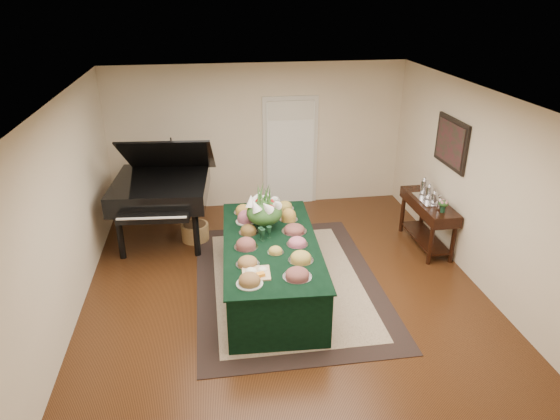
{
  "coord_description": "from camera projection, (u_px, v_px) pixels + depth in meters",
  "views": [
    {
      "loc": [
        -0.96,
        -6.02,
        3.93
      ],
      "look_at": [
        0.0,
        0.3,
        1.05
      ],
      "focal_mm": 32.0,
      "sensor_mm": 36.0,
      "label": 1
    }
  ],
  "objects": [
    {
      "name": "tea_service",
      "position": [
        430.0,
        194.0,
        7.9
      ],
      "size": [
        0.34,
        0.74,
        0.3
      ],
      "color": "silver",
      "rests_on": "mahogany_sideboard"
    },
    {
      "name": "pink_bouquet",
      "position": [
        444.0,
        204.0,
        7.47
      ],
      "size": [
        0.16,
        0.16,
        0.2
      ],
      "color": "black",
      "rests_on": "mahogany_sideboard"
    },
    {
      "name": "wall_painting",
      "position": [
        451.0,
        143.0,
        7.58
      ],
      "size": [
        0.05,
        0.95,
        0.75
      ],
      "color": "black",
      "rests_on": "ground"
    },
    {
      "name": "ground",
      "position": [
        283.0,
        285.0,
        7.17
      ],
      "size": [
        6.0,
        6.0,
        0.0
      ],
      "primitive_type": "plane",
      "color": "black",
      "rests_on": "ground"
    },
    {
      "name": "wicker_basket",
      "position": [
        195.0,
        232.0,
        8.4
      ],
      "size": [
        0.46,
        0.46,
        0.29
      ],
      "primitive_type": "cylinder",
      "color": "olive",
      "rests_on": "ground"
    },
    {
      "name": "grand_piano",
      "position": [
        162.0,
        188.0,
        8.12
      ],
      "size": [
        1.73,
        1.91,
        1.83
      ],
      "color": "black",
      "rests_on": "ground"
    },
    {
      "name": "green_goblets",
      "position": [
        264.0,
        234.0,
        6.74
      ],
      "size": [
        0.19,
        0.15,
        0.18
      ],
      "color": "black",
      "rests_on": "buffet_table"
    },
    {
      "name": "floral_centerpiece",
      "position": [
        264.0,
        208.0,
        6.96
      ],
      "size": [
        0.53,
        0.53,
        0.53
      ],
      "color": "black",
      "rests_on": "buffet_table"
    },
    {
      "name": "area_rug",
      "position": [
        287.0,
        281.0,
        7.25
      ],
      "size": [
        2.6,
        3.65,
        0.01
      ],
      "color": "black",
      "rests_on": "ground"
    },
    {
      "name": "kitchen_doorway",
      "position": [
        290.0,
        153.0,
        9.51
      ],
      "size": [
        1.05,
        0.07,
        2.1
      ],
      "color": "silver",
      "rests_on": "ground"
    },
    {
      "name": "food_platters",
      "position": [
        270.0,
        236.0,
        6.75
      ],
      "size": [
        1.08,
        2.34,
        0.14
      ],
      "color": "silver",
      "rests_on": "buffet_table"
    },
    {
      "name": "mahogany_sideboard",
      "position": [
        428.0,
        211.0,
        8.01
      ],
      "size": [
        0.45,
        1.36,
        0.81
      ],
      "color": "black",
      "rests_on": "ground"
    },
    {
      "name": "cutting_board",
      "position": [
        256.0,
        271.0,
        5.96
      ],
      "size": [
        0.35,
        0.35,
        0.1
      ],
      "color": "tan",
      "rests_on": "buffet_table"
    },
    {
      "name": "buffet_table",
      "position": [
        271.0,
        266.0,
        6.88
      ],
      "size": [
        1.4,
        2.75,
        0.78
      ],
      "color": "black",
      "rests_on": "ground"
    }
  ]
}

